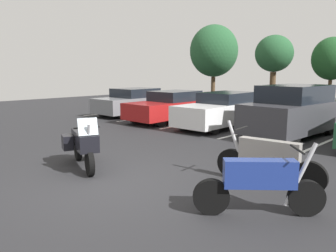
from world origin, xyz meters
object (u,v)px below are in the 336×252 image
object	(u,v)px
car_grey	(134,102)
car_charcoal	(292,111)
motorcycle_third	(260,182)
car_red	(173,106)
motorcycle_second	(268,159)
car_far_champagne	(302,102)
motorcycle_touring	(83,144)
car_white	(222,110)

from	to	relation	value
car_grey	car_charcoal	size ratio (longest dim) A/B	1.04
motorcycle_third	car_red	bearing A→B (deg)	141.13
motorcycle_third	motorcycle_second	bearing A→B (deg)	113.41
motorcycle_third	car_grey	bearing A→B (deg)	148.84
motorcycle_second	car_charcoal	world-z (taller)	car_charcoal
car_far_champagne	motorcycle_third	bearing A→B (deg)	-70.32
car_far_champagne	car_charcoal	bearing A→B (deg)	-70.79
motorcycle_second	car_grey	distance (m)	12.01
motorcycle_touring	car_grey	bearing A→B (deg)	132.83
car_red	car_far_champagne	size ratio (longest dim) A/B	1.10
motorcycle_touring	car_charcoal	distance (m)	7.75
car_grey	car_charcoal	distance (m)	8.82
car_red	car_charcoal	size ratio (longest dim) A/B	1.12
car_red	car_white	xyz separation A→B (m)	(2.73, 0.19, 0.02)
car_red	car_charcoal	bearing A→B (deg)	2.30
motorcycle_third	car_white	distance (m)	8.88
motorcycle_second	car_far_champagne	bearing A→B (deg)	109.20
motorcycle_second	motorcycle_third	size ratio (longest dim) A/B	1.38
motorcycle_third	car_far_champagne	xyz separation A→B (m)	(-4.76, 13.30, 0.14)
car_grey	car_far_champagne	distance (m)	9.22
motorcycle_touring	car_white	size ratio (longest dim) A/B	0.42
car_far_champagne	car_red	bearing A→B (deg)	-118.40
car_grey	car_charcoal	bearing A→B (deg)	0.47
motorcycle_touring	motorcycle_second	distance (m)	4.34
motorcycle_touring	car_red	size ratio (longest dim) A/B	0.42
car_grey	car_red	xyz separation A→B (m)	(3.04, -0.16, -0.01)
car_white	car_charcoal	distance (m)	3.06
motorcycle_second	car_grey	bearing A→B (deg)	153.25
motorcycle_second	car_far_champagne	world-z (taller)	car_far_champagne
motorcycle_touring	car_far_champagne	xyz separation A→B (m)	(-0.28, 13.86, 0.10)
motorcycle_touring	car_far_champagne	distance (m)	13.86
motorcycle_touring	car_charcoal	size ratio (longest dim) A/B	0.47
motorcycle_touring	car_grey	distance (m)	10.13
motorcycle_second	car_grey	xyz separation A→B (m)	(-10.73, 5.41, 0.15)
car_grey	car_white	size ratio (longest dim) A/B	0.94
motorcycle_second	car_white	bearing A→B (deg)	132.38
motorcycle_touring	car_charcoal	world-z (taller)	car_charcoal
motorcycle_second	motorcycle_third	xyz separation A→B (m)	(0.63, -1.46, 0.00)
motorcycle_touring	motorcycle_second	bearing A→B (deg)	27.76
motorcycle_touring	car_white	bearing A→B (deg)	98.57
car_charcoal	car_far_champagne	bearing A→B (deg)	109.21
motorcycle_touring	car_far_champagne	size ratio (longest dim) A/B	0.46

